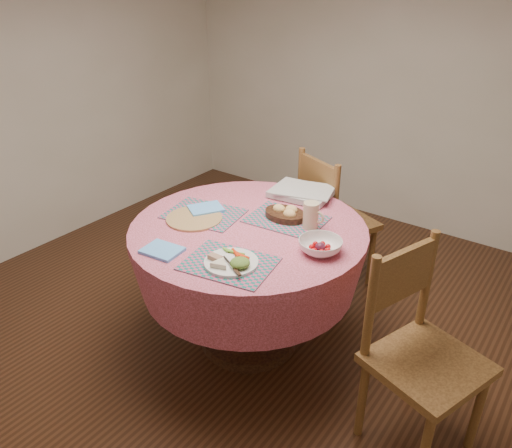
% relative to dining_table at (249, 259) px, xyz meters
% --- Properties ---
extents(ground, '(4.00, 4.00, 0.00)m').
position_rel_dining_table_xyz_m(ground, '(0.00, 0.00, -0.56)').
color(ground, '#331C0F').
rests_on(ground, ground).
extents(room_envelope, '(4.01, 4.01, 2.71)m').
position_rel_dining_table_xyz_m(room_envelope, '(0.00, 0.00, 1.16)').
color(room_envelope, silver).
rests_on(room_envelope, ground).
extents(dining_table, '(1.24, 1.24, 0.75)m').
position_rel_dining_table_xyz_m(dining_table, '(0.00, 0.00, 0.00)').
color(dining_table, pink).
rests_on(dining_table, ground).
extents(chair_right, '(0.54, 0.55, 0.95)m').
position_rel_dining_table_xyz_m(chair_right, '(0.98, -0.09, -0.06)').
color(chair_right, brown).
rests_on(chair_right, ground).
extents(chair_back, '(0.56, 0.55, 0.94)m').
position_rel_dining_table_xyz_m(chair_back, '(0.06, 0.83, -0.07)').
color(chair_back, brown).
rests_on(chair_back, ground).
extents(placemat_front, '(0.45, 0.37, 0.01)m').
position_rel_dining_table_xyz_m(placemat_front, '(0.15, -0.35, 0.20)').
color(placemat_front, '#136E63').
rests_on(placemat_front, dining_table).
extents(placemat_left, '(0.45, 0.37, 0.01)m').
position_rel_dining_table_xyz_m(placemat_left, '(-0.28, -0.03, 0.20)').
color(placemat_left, '#136E63').
rests_on(placemat_left, dining_table).
extents(placemat_back, '(0.42, 0.33, 0.01)m').
position_rel_dining_table_xyz_m(placemat_back, '(0.12, 0.18, 0.20)').
color(placemat_back, '#136E63').
rests_on(placemat_back, dining_table).
extents(wicker_trivet, '(0.30, 0.30, 0.01)m').
position_rel_dining_table_xyz_m(wicker_trivet, '(-0.28, -0.11, 0.20)').
color(wicker_trivet, '#9D7E44').
rests_on(wicker_trivet, dining_table).
extents(napkin_near, '(0.19, 0.16, 0.01)m').
position_rel_dining_table_xyz_m(napkin_near, '(-0.17, -0.45, 0.20)').
color(napkin_near, '#63AEFF').
rests_on(napkin_near, dining_table).
extents(napkin_far, '(0.21, 0.23, 0.01)m').
position_rel_dining_table_xyz_m(napkin_far, '(-0.30, 0.01, 0.21)').
color(napkin_far, '#63AEFF').
rests_on(napkin_far, placemat_left).
extents(dinner_plate, '(0.25, 0.25, 0.05)m').
position_rel_dining_table_xyz_m(dinner_plate, '(0.17, -0.35, 0.22)').
color(dinner_plate, white).
rests_on(dinner_plate, placemat_front).
extents(bread_bowl, '(0.23, 0.23, 0.08)m').
position_rel_dining_table_xyz_m(bread_bowl, '(0.10, 0.19, 0.23)').
color(bread_bowl, black).
rests_on(bread_bowl, placemat_back).
extents(latte_mug, '(0.12, 0.08, 0.14)m').
position_rel_dining_table_xyz_m(latte_mug, '(0.27, 0.17, 0.27)').
color(latte_mug, '#CFB98E').
rests_on(latte_mug, placemat_back).
extents(fruit_bowl, '(0.26, 0.26, 0.06)m').
position_rel_dining_table_xyz_m(fruit_bowl, '(0.43, -0.01, 0.23)').
color(fruit_bowl, white).
rests_on(fruit_bowl, dining_table).
extents(newspaper_stack, '(0.39, 0.33, 0.04)m').
position_rel_dining_table_xyz_m(newspaper_stack, '(0.02, 0.50, 0.22)').
color(newspaper_stack, silver).
rests_on(newspaper_stack, dining_table).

